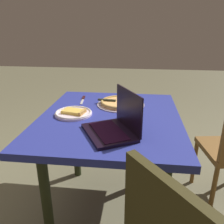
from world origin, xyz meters
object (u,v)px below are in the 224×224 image
(pizza_tray, at_px, (121,103))
(table_knife, at_px, (83,99))
(laptop, at_px, (115,125))
(pizza_plate, at_px, (74,113))
(dining_table, at_px, (110,129))

(pizza_tray, relative_size, table_knife, 1.77)
(laptop, height_order, pizza_tray, laptop)
(pizza_plate, height_order, table_knife, pizza_plate)
(laptop, xyz_separation_m, pizza_tray, (-0.49, -0.01, -0.03))
(dining_table, height_order, table_knife, table_knife)
(dining_table, bearing_deg, laptop, 13.45)
(pizza_plate, bearing_deg, table_knife, -177.30)
(table_knife, bearing_deg, dining_table, 39.12)
(pizza_plate, relative_size, pizza_tray, 0.70)
(laptop, xyz_separation_m, pizza_plate, (-0.25, -0.31, -0.04))
(dining_table, xyz_separation_m, laptop, (0.26, 0.06, 0.15))
(pizza_plate, distance_m, pizza_tray, 0.39)
(pizza_plate, distance_m, table_knife, 0.34)
(pizza_plate, bearing_deg, dining_table, 92.63)
(laptop, relative_size, pizza_plate, 1.55)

